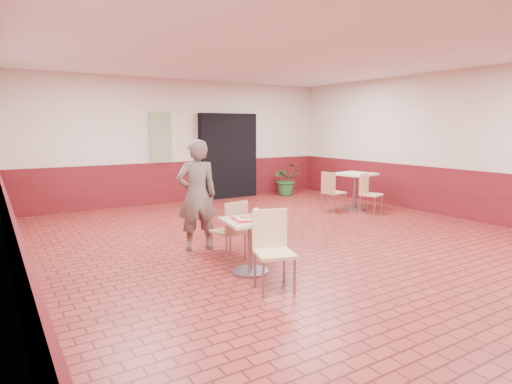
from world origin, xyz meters
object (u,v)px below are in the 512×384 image
second_table (355,185)px  chair_main_front (272,245)px  ring_donut (244,216)px  customer (197,195)px  main_table (250,237)px  paper_cup (256,212)px  long_john_donut (254,215)px  chair_main_back (232,227)px  chair_second_front (368,191)px  potted_plant (287,179)px  serving_tray (250,219)px  chair_second_left (332,190)px

second_table → chair_main_front: bearing=-145.2°
ring_donut → customer: bearing=93.1°
main_table → paper_cup: size_ratio=7.93×
chair_main_front → second_table: chair_main_front is taller
main_table → long_john_donut: bearing=-1.6°
chair_main_back → chair_main_front: bearing=74.8°
chair_main_front → chair_second_front: chair_main_front is taller
chair_main_front → ring_donut: chair_main_front is taller
second_table → potted_plant: 2.43m
long_john_donut → paper_cup: size_ratio=1.92×
paper_cup → second_table: (4.13, 2.34, -0.21)m
customer → chair_second_front: customer is taller
chair_main_front → potted_plant: chair_main_front is taller
second_table → potted_plant: (-0.14, 2.43, -0.11)m
serving_tray → main_table: bearing=180.0°
chair_second_left → ring_donut: bearing=119.5°
chair_main_back → potted_plant: (4.10, 4.29, -0.03)m
long_john_donut → chair_second_left: 4.32m
main_table → potted_plant: 6.38m
chair_main_front → chair_second_left: size_ratio=1.03×
ring_donut → long_john_donut: size_ratio=0.58×
second_table → chair_second_front: size_ratio=0.96×
paper_cup → long_john_donut: bearing=-133.1°
main_table → chair_second_left: size_ratio=0.79×
main_table → chair_main_back: 0.57m
long_john_donut → chair_second_left: chair_second_left is taller
main_table → ring_donut: (-0.07, 0.05, 0.27)m
chair_main_back → ring_donut: size_ratio=8.76×
paper_cup → second_table: 4.75m
serving_tray → chair_second_front: (4.20, 1.95, -0.23)m
main_table → ring_donut: size_ratio=7.17×
long_john_donut → second_table: 4.87m
potted_plant → chair_second_front: bearing=-88.8°
chair_second_left → second_table: bearing=-96.2°
chair_main_back → second_table: (4.24, 1.86, 0.08)m
main_table → chair_main_front: size_ratio=0.76×
chair_main_front → ring_donut: size_ratio=9.41×
serving_tray → long_john_donut: 0.07m
long_john_donut → potted_plant: (4.08, 4.86, -0.30)m
potted_plant → ring_donut: bearing=-131.2°
ring_donut → chair_second_front: size_ratio=0.11×
customer → paper_cup: size_ratio=19.14×
main_table → paper_cup: paper_cup is taller
serving_tray → second_table: 4.92m
chair_main_front → paper_cup: (0.21, 0.68, 0.26)m
serving_tray → potted_plant: size_ratio=0.48×
customer → long_john_donut: 1.33m
chair_main_front → serving_tray: chair_main_front is taller
second_table → chair_second_front: (-0.08, -0.48, -0.07)m
chair_main_back → chair_second_left: 4.03m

